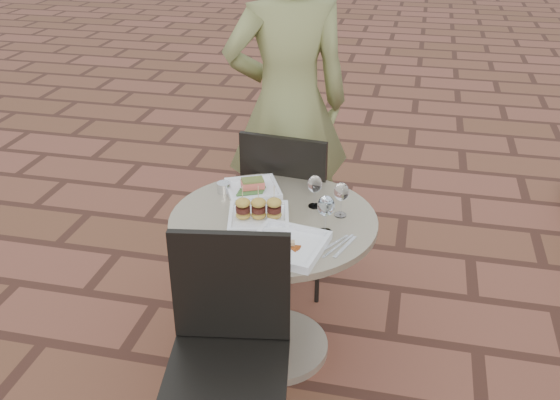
% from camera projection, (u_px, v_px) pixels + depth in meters
% --- Properties ---
extents(ground, '(60.00, 60.00, 0.00)m').
position_uv_depth(ground, '(308.00, 325.00, 3.18)').
color(ground, brown).
rests_on(ground, ground).
extents(cafe_table, '(0.90, 0.90, 0.73)m').
position_uv_depth(cafe_table, '(274.00, 265.00, 2.80)').
color(cafe_table, gray).
rests_on(cafe_table, ground).
extents(chair_far, '(0.48, 0.48, 0.93)m').
position_uv_depth(chair_far, '(289.00, 198.00, 3.24)').
color(chair_far, black).
rests_on(chair_far, ground).
extents(chair_near, '(0.51, 0.51, 0.93)m').
position_uv_depth(chair_near, '(229.00, 337.00, 2.27)').
color(chair_near, black).
rests_on(chair_near, ground).
extents(diner, '(0.81, 0.68, 1.88)m').
position_uv_depth(diner, '(288.00, 106.00, 3.34)').
color(diner, olive).
rests_on(diner, ground).
extents(plate_salmon, '(0.31, 0.31, 0.06)m').
position_uv_depth(plate_salmon, '(253.00, 188.00, 2.90)').
color(plate_salmon, white).
rests_on(plate_salmon, cafe_table).
extents(plate_sliders, '(0.31, 0.31, 0.16)m').
position_uv_depth(plate_sliders, '(259.00, 213.00, 2.65)').
color(plate_sliders, white).
rests_on(plate_sliders, cafe_table).
extents(plate_tuna, '(0.33, 0.33, 0.03)m').
position_uv_depth(plate_tuna, '(286.00, 245.00, 2.46)').
color(plate_tuna, white).
rests_on(plate_tuna, cafe_table).
extents(wine_glass_right, '(0.07, 0.07, 0.17)m').
position_uv_depth(wine_glass_right, '(326.00, 207.00, 2.52)').
color(wine_glass_right, white).
rests_on(wine_glass_right, cafe_table).
extents(wine_glass_mid, '(0.06, 0.06, 0.15)m').
position_uv_depth(wine_glass_mid, '(315.00, 185.00, 2.73)').
color(wine_glass_mid, white).
rests_on(wine_glass_mid, cafe_table).
extents(wine_glass_far, '(0.07, 0.07, 0.16)m').
position_uv_depth(wine_glass_far, '(341.00, 193.00, 2.66)').
color(wine_glass_far, white).
rests_on(wine_glass_far, cafe_table).
extents(steel_ramekin, '(0.08, 0.08, 0.05)m').
position_uv_depth(steel_ramekin, '(224.00, 188.00, 2.89)').
color(steel_ramekin, silver).
rests_on(steel_ramekin, cafe_table).
extents(cutlery_set, '(0.18, 0.24, 0.00)m').
position_uv_depth(cutlery_set, '(338.00, 246.00, 2.48)').
color(cutlery_set, silver).
rests_on(cutlery_set, cafe_table).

